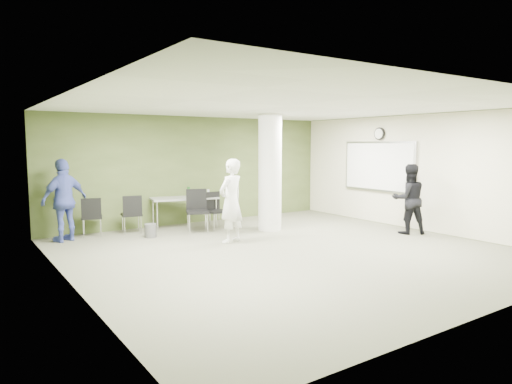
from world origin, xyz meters
TOP-DOWN VIEW (x-y plane):
  - floor at (0.00, 0.00)m, footprint 8.00×8.00m
  - ceiling at (0.00, 0.00)m, footprint 8.00×8.00m
  - wall_back at (0.00, 4.00)m, footprint 8.00×2.80m
  - wall_left at (-4.00, 0.00)m, footprint 0.02×8.00m
  - wall_right_cream at (4.00, 0.00)m, footprint 0.02×8.00m
  - column at (1.00, 2.00)m, footprint 0.56×0.56m
  - whiteboard at (3.92, 1.20)m, footprint 0.05×2.30m
  - wall_clock at (3.92, 1.20)m, footprint 0.06×0.32m
  - folding_table at (-0.60, 3.39)m, footprint 1.73×1.03m
  - wastebasket at (-1.74, 2.77)m, footprint 0.26×0.26m
  - chair_back_left at (-2.80, 3.57)m, footprint 0.55×0.55m
  - chair_back_right at (-1.94, 3.42)m, footprint 0.53×0.53m
  - chair_table_left at (-0.58, 2.76)m, footprint 0.65×0.65m
  - chair_table_right at (-0.04, 2.89)m, footprint 0.47×0.47m
  - woman_white at (-0.51, 1.31)m, footprint 0.75×0.62m
  - man_black at (3.40, -0.18)m, footprint 0.99×0.93m
  - man_blue at (-3.40, 3.40)m, footprint 1.13×0.79m

SIDE VIEW (x-z plane):
  - floor at x=0.00m, z-range 0.00..0.00m
  - wastebasket at x=-1.74m, z-range 0.00..0.30m
  - chair_back_left at x=-2.80m, z-range 0.07..0.96m
  - chair_back_right at x=-1.94m, z-range 0.07..0.98m
  - chair_table_right at x=-0.04m, z-range 0.07..0.98m
  - chair_table_left at x=-0.58m, z-range 0.09..1.10m
  - folding_table at x=-0.60m, z-range 0.21..1.23m
  - man_black at x=3.40m, z-range 0.00..1.62m
  - man_blue at x=-3.40m, z-range 0.00..1.78m
  - woman_white at x=-0.51m, z-range 0.00..1.78m
  - wall_back at x=0.00m, z-range 1.39..1.41m
  - wall_left at x=-4.00m, z-range 0.00..2.80m
  - wall_right_cream at x=4.00m, z-range 0.00..2.80m
  - column at x=1.00m, z-range 0.00..2.80m
  - whiteboard at x=3.92m, z-range 0.85..2.15m
  - wall_clock at x=3.92m, z-range 2.19..2.51m
  - ceiling at x=0.00m, z-range 2.80..2.80m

